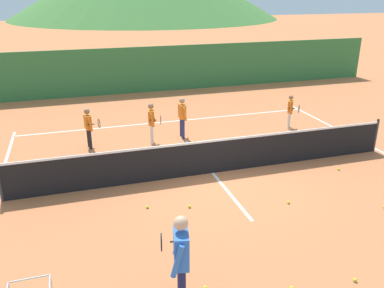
{
  "coord_description": "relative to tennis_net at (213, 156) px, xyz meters",
  "views": [
    {
      "loc": [
        -3.49,
        -9.39,
        4.77
      ],
      "look_at": [
        -0.51,
        0.25,
        0.82
      ],
      "focal_mm": 37.55,
      "sensor_mm": 36.0,
      "label": 1
    }
  ],
  "objects": [
    {
      "name": "ground_plane",
      "position": [
        0.0,
        0.0,
        -0.5
      ],
      "size": [
        120.0,
        120.0,
        0.0
      ],
      "primitive_type": "plane",
      "color": "#C67042"
    },
    {
      "name": "line_baseline_far",
      "position": [
        0.0,
        4.75,
        -0.5
      ],
      "size": [
        11.08,
        0.08,
        0.01
      ],
      "primitive_type": "cube",
      "color": "white",
      "rests_on": "ground"
    },
    {
      "name": "line_sideline_east",
      "position": [
        5.54,
        0.0,
        -0.5
      ],
      "size": [
        0.08,
        10.4,
        0.01
      ],
      "primitive_type": "cube",
      "color": "white",
      "rests_on": "ground"
    },
    {
      "name": "line_service_center",
      "position": [
        0.0,
        0.0,
        -0.5
      ],
      "size": [
        0.08,
        5.13,
        0.01
      ],
      "primitive_type": "cube",
      "color": "white",
      "rests_on": "ground"
    },
    {
      "name": "tennis_net",
      "position": [
        0.0,
        0.0,
        0.0
      ],
      "size": [
        10.73,
        0.08,
        1.05
      ],
      "color": "#333338",
      "rests_on": "ground"
    },
    {
      "name": "instructor",
      "position": [
        -2.15,
        -4.47,
        0.48
      ],
      "size": [
        0.44,
        0.8,
        1.63
      ],
      "color": "#191E4C",
      "rests_on": "ground"
    },
    {
      "name": "student_0",
      "position": [
        -3.07,
        2.92,
        0.27
      ],
      "size": [
        0.47,
        0.59,
        1.29
      ],
      "color": "black",
      "rests_on": "ground"
    },
    {
      "name": "student_1",
      "position": [
        -1.11,
        2.71,
        0.31
      ],
      "size": [
        0.42,
        0.7,
        1.35
      ],
      "color": "silver",
      "rests_on": "ground"
    },
    {
      "name": "student_2",
      "position": [
        -0.01,
        2.97,
        0.33
      ],
      "size": [
        0.26,
        0.54,
        1.38
      ],
      "color": "navy",
      "rests_on": "ground"
    },
    {
      "name": "student_3",
      "position": [
        3.95,
        2.76,
        0.23
      ],
      "size": [
        0.4,
        0.68,
        1.22
      ],
      "color": "silver",
      "rests_on": "ground"
    },
    {
      "name": "tennis_ball_0",
      "position": [
        3.43,
        -0.87,
        -0.47
      ],
      "size": [
        0.07,
        0.07,
        0.07
      ],
      "primitive_type": "sphere",
      "color": "yellow",
      "rests_on": "ground"
    },
    {
      "name": "tennis_ball_1",
      "position": [
        -2.08,
        -1.34,
        -0.47
      ],
      "size": [
        0.07,
        0.07,
        0.07
      ],
      "primitive_type": "sphere",
      "color": "yellow",
      "rests_on": "ground"
    },
    {
      "name": "tennis_ball_2",
      "position": [
        -1.15,
        -1.6,
        -0.47
      ],
      "size": [
        0.07,
        0.07,
        0.07
      ],
      "primitive_type": "sphere",
      "color": "yellow",
      "rests_on": "ground"
    },
    {
      "name": "tennis_ball_4",
      "position": [
        -1.68,
        -4.27,
        -0.47
      ],
      "size": [
        0.07,
        0.07,
        0.07
      ],
      "primitive_type": "sphere",
      "color": "yellow",
      "rests_on": "ground"
    },
    {
      "name": "tennis_ball_5",
      "position": [
        1.14,
        -2.12,
        -0.47
      ],
      "size": [
        0.07,
        0.07,
        0.07
      ],
      "primitive_type": "sphere",
      "color": "yellow",
      "rests_on": "ground"
    },
    {
      "name": "tennis_ball_8",
      "position": [
        -0.28,
        -4.7,
        -0.47
      ],
      "size": [
        0.07,
        0.07,
        0.07
      ],
      "primitive_type": "sphere",
      "color": "yellow",
      "rests_on": "ground"
    },
    {
      "name": "tennis_ball_10",
      "position": [
        0.88,
        -4.85,
        -0.47
      ],
      "size": [
        0.07,
        0.07,
        0.07
      ],
      "primitive_type": "sphere",
      "color": "yellow",
      "rests_on": "ground"
    },
    {
      "name": "windscreen_fence",
      "position": [
        0.0,
        9.61,
        0.59
      ],
      "size": [
        24.39,
        0.08,
        2.17
      ],
      "primitive_type": "cube",
      "color": "#33753D",
      "rests_on": "ground"
    }
  ]
}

